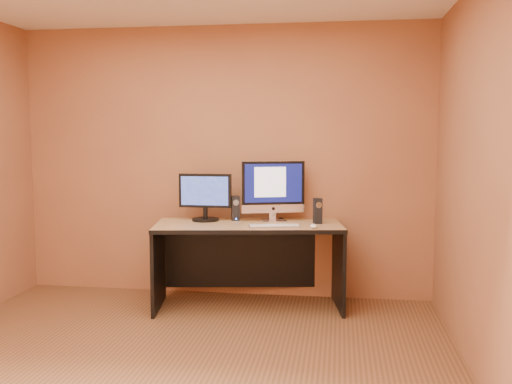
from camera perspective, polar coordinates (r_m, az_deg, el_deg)
floor at (r=3.93m, az=-9.30°, el=-17.86°), size 4.00×4.00×0.00m
walls at (r=3.61m, az=-9.65°, el=1.40°), size 4.00×4.00×2.60m
desk at (r=5.19m, az=-0.75°, el=-7.38°), size 1.75×0.97×0.77m
imac at (r=5.22m, az=1.77°, el=0.15°), size 0.63×0.38×0.57m
second_monitor at (r=5.28m, az=-5.10°, el=-0.53°), size 0.50×0.25×0.44m
speaker_left at (r=5.30m, az=-2.06°, el=-1.63°), size 0.09×0.09×0.23m
speaker_right at (r=5.14m, az=6.19°, el=-1.89°), size 0.09×0.09×0.23m
keyboard at (r=4.94m, az=1.84°, el=-3.41°), size 0.46×0.22×0.02m
mouse at (r=4.90m, az=5.78°, el=-3.40°), size 0.07×0.11×0.04m
cable_a at (r=5.36m, az=2.77°, el=-2.73°), size 0.08×0.22×0.01m
cable_b at (r=5.35m, az=2.02°, el=-2.75°), size 0.08×0.18×0.01m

